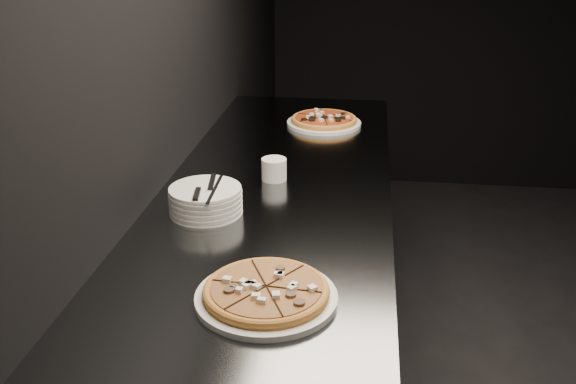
# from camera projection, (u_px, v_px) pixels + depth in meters

# --- Properties ---
(wall_left) EXTENTS (0.02, 5.00, 2.80)m
(wall_left) POSITION_uv_depth(u_px,v_px,m) (150.00, 39.00, 1.90)
(wall_left) COLOR black
(wall_left) RESTS_ON floor
(counter) EXTENTS (0.74, 2.44, 0.92)m
(counter) POSITION_uv_depth(u_px,v_px,m) (275.00, 316.00, 2.22)
(counter) COLOR #5B5F62
(counter) RESTS_ON floor
(pizza_mushroom) EXTENTS (0.33, 0.33, 0.04)m
(pizza_mushroom) POSITION_uv_depth(u_px,v_px,m) (266.00, 293.00, 1.46)
(pizza_mushroom) COLOR white
(pizza_mushroom) RESTS_ON counter
(pizza_tomato) EXTENTS (0.36, 0.36, 0.04)m
(pizza_tomato) POSITION_uv_depth(u_px,v_px,m) (324.00, 121.00, 2.73)
(pizza_tomato) COLOR white
(pizza_tomato) RESTS_ON counter
(plate_stack) EXTENTS (0.21, 0.21, 0.08)m
(plate_stack) POSITION_uv_depth(u_px,v_px,m) (206.00, 200.00, 1.90)
(plate_stack) COLOR white
(plate_stack) RESTS_ON counter
(cutlery) EXTENTS (0.08, 0.23, 0.01)m
(cutlery) POSITION_uv_depth(u_px,v_px,m) (206.00, 189.00, 1.86)
(cutlery) COLOR silver
(cutlery) RESTS_ON plate_stack
(ramekin) EXTENTS (0.08, 0.08, 0.07)m
(ramekin) POSITION_uv_depth(u_px,v_px,m) (274.00, 169.00, 2.14)
(ramekin) COLOR silver
(ramekin) RESTS_ON counter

